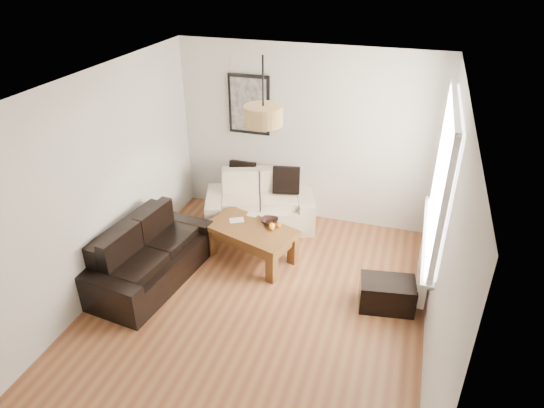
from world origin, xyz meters
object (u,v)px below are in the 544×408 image
(loveseat_cream, at_px, (260,201))
(sofa_leather, at_px, (150,254))
(ottoman, at_px, (387,294))
(coffee_table, at_px, (251,243))

(loveseat_cream, relative_size, sofa_leather, 0.91)
(sofa_leather, distance_m, ottoman, 2.91)
(sofa_leather, relative_size, coffee_table, 1.47)
(loveseat_cream, bearing_deg, sofa_leather, -137.17)
(coffee_table, xyz_separation_m, ottoman, (1.83, -0.46, -0.06))
(sofa_leather, xyz_separation_m, ottoman, (2.88, 0.34, -0.19))
(ottoman, bearing_deg, loveseat_cream, 146.13)
(loveseat_cream, bearing_deg, coffee_table, -98.57)
(sofa_leather, distance_m, coffee_table, 1.32)
(loveseat_cream, distance_m, ottoman, 2.42)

